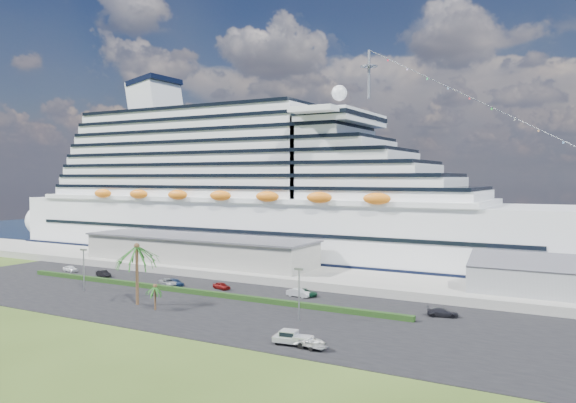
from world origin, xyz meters
The scene contains 22 objects.
ground centered at (0.00, 0.00, 0.00)m, with size 420.00×420.00×0.00m, color #304617.
asphalt_lot centered at (0.00, 11.00, 0.06)m, with size 140.00×38.00×0.12m, color black.
wharf centered at (0.00, 40.00, 0.90)m, with size 240.00×20.00×1.80m, color gray.
water centered at (0.00, 130.00, 0.01)m, with size 420.00×160.00×0.02m, color black.
cruise_ship centered at (-21.53, 64.00, 16.69)m, with size 191.00×38.00×54.00m.
terminal_building centered at (-25.00, 40.00, 5.01)m, with size 61.00×15.00×6.30m.
port_shed centered at (52.00, 40.00, 4.40)m, with size 24.00×12.31×7.37m.
hedge centered at (-8.00, 16.00, 0.57)m, with size 88.00×1.10×0.90m, color black.
lamp_post_left centered at (-28.00, 8.00, 5.34)m, with size 1.60×0.35×8.27m.
lamp_post_right centered at (20.00, 8.00, 5.34)m, with size 1.60×0.35×8.27m.
palm_tall centered at (-10.00, 4.00, 9.20)m, with size 8.82×8.82×11.13m.
palm_short centered at (-4.50, 2.50, 3.67)m, with size 3.53×3.53×4.56m.
parked_car_0 centered at (-48.56, 21.87, 0.84)m, with size 1.70×4.23×1.44m, color white.
parked_car_1 centered at (-36.45, 20.77, 0.85)m, with size 1.55×4.44×1.46m, color black.
parked_car_2 centered at (-16.81, 19.84, 0.83)m, with size 2.34×5.08×1.41m, color #A2A7AB.
parked_car_3 centered at (-15.60, 20.87, 0.76)m, with size 1.78×4.38×1.27m, color #132445.
parked_car_4 centered at (-5.02, 22.21, 0.82)m, with size 1.64×4.09×1.39m, color #670E0D.
parked_car_5 centered at (11.75, 23.38, 0.88)m, with size 1.61×4.61×1.52m, color #B8BBC0.
parked_car_6 centered at (12.63, 24.81, 0.78)m, with size 2.17×4.72×1.31m, color #0C311F.
parked_car_7 centered at (38.97, 21.35, 0.84)m, with size 2.01×4.93×1.43m, color #232328.
pickup_truck centered at (25.24, -3.73, 1.17)m, with size 5.66×2.70×1.92m.
boat_trailer centered at (28.18, -4.12, 1.16)m, with size 5.64×4.10×1.57m.
Camera 1 is at (60.41, -68.48, 22.45)m, focal length 35.00 mm.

